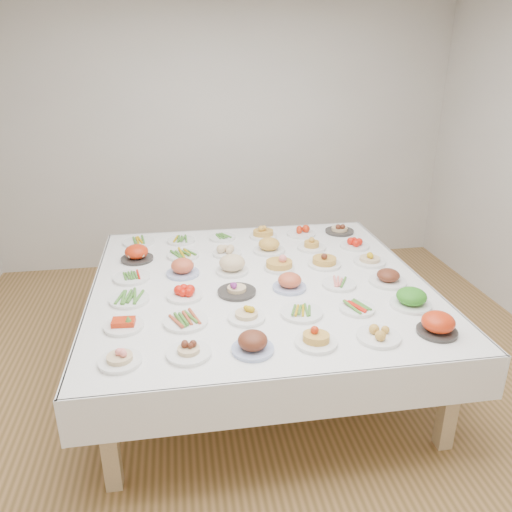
{
  "coord_description": "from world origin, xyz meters",
  "views": [
    {
      "loc": [
        -0.52,
        -2.96,
        2.26
      ],
      "look_at": [
        0.02,
        0.4,
        0.88
      ],
      "focal_mm": 35.0,
      "sensor_mm": 36.0,
      "label": 1
    }
  ],
  "objects": [
    {
      "name": "room_envelope",
      "position": [
        0.0,
        0.0,
        1.83
      ],
      "size": [
        5.02,
        5.02,
        2.81
      ],
      "color": "#A17443",
      "rests_on": "ground"
    },
    {
      "name": "display_table",
      "position": [
        0.02,
        0.25,
        0.69
      ],
      "size": [
        2.36,
        2.36,
        0.75
      ],
      "color": "white",
      "rests_on": "ground"
    },
    {
      "name": "dish_0",
      "position": [
        -0.88,
        -0.66,
        0.8
      ],
      "size": [
        0.22,
        0.22,
        0.11
      ],
      "color": "white",
      "rests_on": "display_table"
    },
    {
      "name": "dish_1",
      "position": [
        -0.52,
        -0.64,
        0.8
      ],
      "size": [
        0.24,
        0.24,
        0.11
      ],
      "color": "white",
      "rests_on": "display_table"
    },
    {
      "name": "dish_2",
      "position": [
        -0.17,
        -0.66,
        0.81
      ],
      "size": [
        0.23,
        0.23,
        0.13
      ],
      "color": "#4C66B2",
      "rests_on": "display_table"
    },
    {
      "name": "dish_3",
      "position": [
        0.19,
        -0.64,
        0.8
      ],
      "size": [
        0.23,
        0.23,
        0.12
      ],
      "color": "white",
      "rests_on": "display_table"
    },
    {
      "name": "dish_4",
      "position": [
        0.56,
        -0.64,
        0.79
      ],
      "size": [
        0.25,
        0.25,
        0.1
      ],
      "color": "white",
      "rests_on": "display_table"
    },
    {
      "name": "dish_5",
      "position": [
        0.92,
        -0.64,
        0.82
      ],
      "size": [
        0.23,
        0.23,
        0.14
      ],
      "color": "#2E2B29",
      "rests_on": "display_table"
    },
    {
      "name": "dish_6",
      "position": [
        -0.89,
        -0.28,
        0.79
      ],
      "size": [
        0.23,
        0.23,
        0.09
      ],
      "color": "white",
      "rests_on": "display_table"
    },
    {
      "name": "dish_7",
      "position": [
        -0.52,
        -0.29,
        0.78
      ],
      "size": [
        0.29,
        0.27,
        0.06
      ],
      "color": "white",
      "rests_on": "display_table"
    },
    {
      "name": "dish_8",
      "position": [
        -0.15,
        -0.3,
        0.8
      ],
      "size": [
        0.23,
        0.23,
        0.12
      ],
      "color": "white",
      "rests_on": "display_table"
    },
    {
      "name": "dish_9",
      "position": [
        0.19,
        -0.29,
        0.77
      ],
      "size": [
        0.26,
        0.26,
        0.05
      ],
      "color": "white",
      "rests_on": "display_table"
    },
    {
      "name": "dish_10",
      "position": [
        0.56,
        -0.3,
        0.77
      ],
      "size": [
        0.22,
        0.22,
        0.05
      ],
      "color": "white",
      "rests_on": "display_table"
    },
    {
      "name": "dish_11",
      "position": [
        0.92,
        -0.3,
        0.83
      ],
      "size": [
        0.28,
        0.28,
        0.17
      ],
      "color": "white",
      "rests_on": "display_table"
    },
    {
      "name": "dish_12",
      "position": [
        -0.88,
        0.06,
        0.78
      ],
      "size": [
        0.25,
        0.25,
        0.06
      ],
      "color": "white",
      "rests_on": "display_table"
    },
    {
      "name": "dish_13",
      "position": [
        -0.52,
        0.06,
        0.8
      ],
      "size": [
        0.24,
        0.24,
        0.11
      ],
      "color": "white",
      "rests_on": "display_table"
    },
    {
      "name": "dish_14",
      "position": [
        -0.17,
        0.06,
        0.8
      ],
      "size": [
        0.26,
        0.26,
        0.12
      ],
      "color": "#2E2B29",
      "rests_on": "display_table"
    },
    {
      "name": "dish_15",
      "position": [
        0.2,
        0.08,
        0.81
      ],
      "size": [
        0.23,
        0.23,
        0.12
      ],
      "color": "#4C66B2",
      "rests_on": "display_table"
    },
    {
      "name": "dish_16",
      "position": [
        0.56,
        0.07,
        0.77
      ],
      "size": [
        0.23,
        0.23,
        0.05
      ],
      "color": "white",
      "rests_on": "display_table"
    },
    {
      "name": "dish_17",
      "position": [
        0.91,
        0.06,
        0.82
      ],
      "size": [
        0.26,
        0.26,
        0.15
      ],
      "color": "white",
      "rests_on": "display_table"
    },
    {
      "name": "dish_18",
      "position": [
        -0.89,
        0.42,
        0.77
      ],
      "size": [
        0.26,
        0.26,
        0.05
      ],
      "color": "white",
      "rests_on": "display_table"
    },
    {
      "name": "dish_19",
      "position": [
        -0.52,
        0.44,
        0.81
      ],
      "size": [
        0.24,
        0.24,
        0.12
      ],
      "color": "#4C66B2",
      "rests_on": "display_table"
    },
    {
      "name": "dish_20",
      "position": [
        -0.16,
        0.42,
        0.83
      ],
      "size": [
        0.26,
        0.26,
        0.16
      ],
      "color": "white",
      "rests_on": "display_table"
    },
    {
      "name": "dish_21",
      "position": [
        0.2,
        0.42,
        0.82
      ],
      "size": [
        0.22,
        0.22,
        0.14
      ],
      "color": "white",
      "rests_on": "display_table"
    },
    {
      "name": "dish_22",
      "position": [
        0.56,
        0.43,
        0.82
      ],
      "size": [
        0.25,
        0.25,
        0.15
      ],
      "color": "white",
      "rests_on": "display_table"
    },
    {
      "name": "dish_23",
      "position": [
        0.92,
        0.43,
        0.82
      ],
      "size": [
        0.25,
        0.25,
        0.14
      ],
      "color": "white",
      "rests_on": "display_table"
    },
    {
      "name": "dish_24",
      "position": [
        -0.87,
        0.78,
        0.82
      ],
      "size": [
        0.26,
        0.26,
        0.15
      ],
      "color": "#2E2B29",
      "rests_on": "display_table"
    },
    {
      "name": "dish_25",
      "position": [
        -0.51,
        0.79,
        0.78
      ],
      "size": [
        0.27,
        0.25,
        0.06
      ],
      "color": "white",
      "rests_on": "display_table"
    },
    {
      "name": "dish_26",
      "position": [
        -0.16,
        0.78,
        0.8
      ],
      "size": [
        0.23,
        0.23,
        0.1
      ],
      "color": "white",
      "rests_on": "display_table"
    },
    {
      "name": "dish_27",
      "position": [
        0.19,
        0.79,
        0.82
      ],
      "size": [
        0.26,
        0.26,
        0.15
      ],
      "color": "white",
      "rests_on": "display_table"
    },
    {
      "name": "dish_28",
      "position": [
        0.55,
        0.79,
        0.8
      ],
      "size": [
        0.23,
        0.23,
        0.12
      ],
      "color": "white",
      "rests_on": "display_table"
    },
    {
      "name": "dish_29",
      "position": [
        0.92,
        0.78,
        0.79
      ],
      "size": [
        0.24,
        0.24,
        0.09
      ],
      "color": "white",
      "rests_on": "display_table"
    },
    {
      "name": "dish_30",
      "position": [
        -0.88,
        1.15,
        0.78
      ],
      "size": [
        0.26,
        0.26,
        0.06
      ],
      "color": "white",
      "rests_on": "display_table"
    },
    {
      "name": "dish_31",
      "position": [
        -0.52,
        1.14,
        0.77
      ],
      "size": [
        0.23,
        0.23,
        0.05
      ],
      "color": "white",
      "rests_on": "display_table"
    },
    {
      "name": "dish_32",
      "position": [
        -0.16,
        1.16,
        0.77
      ],
      "size": [
        0.22,
        0.22,
        0.05
      ],
      "color": "white",
      "rests_on": "display_table"
    },
    {
      "name": "dish_33",
      "position": [
        0.2,
        1.14,
        0.82
      ],
      "size": [
        0.24,
        0.24,
        0.14
      ],
      "color": "white",
      "rests_on": "display_table"
    },
    {
      "name": "dish_34",
      "position": [
        0.55,
        1.15,
        0.8
      ],
      "size": [
        0.25,
        0.25,
        0.11
      ],
      "color": "white",
      "rests_on": "display_table"
    },
    {
      "name": "dish_35",
      "position": [
        0.91,
        1.15,
        0.82
      ],
      "size": [
        0.25,
        0.25,
        0.14
      ],
      "color": "#2E2B29",
      "rests_on": "display_table"
    }
  ]
}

